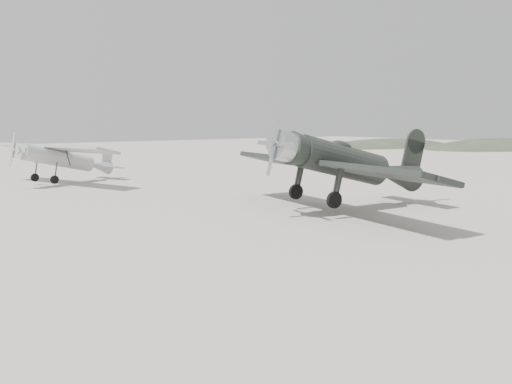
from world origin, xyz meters
TOP-DOWN VIEW (x-y plane):
  - ground at (0.00, 0.00)m, footprint 160.00×160.00m
  - hill_east_north at (60.00, 28.00)m, footprint 36.00×18.00m
  - hill_northeast at (50.00, 40.00)m, footprint 32.00×16.00m
  - lowwing_monoplane at (4.71, 5.20)m, footprint 8.43×11.81m
  - highwing_monoplane at (-2.75, 21.74)m, footprint 7.02×9.70m

SIDE VIEW (x-z plane):
  - ground at x=0.00m, z-range 0.00..0.00m
  - hill_east_north at x=60.00m, z-range -3.00..3.00m
  - hill_northeast at x=50.00m, z-range -2.60..2.60m
  - highwing_monoplane at x=-2.75m, z-range 0.35..3.14m
  - lowwing_monoplane at x=4.71m, z-range 0.11..3.91m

